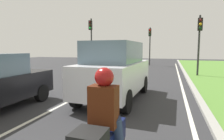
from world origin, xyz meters
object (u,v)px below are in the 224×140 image
Objects in this scene: traffic_light_near_right at (199,35)px; traffic_light_overhead_left at (91,35)px; rider_person at (104,105)px; traffic_light_far_median at (150,39)px; car_suv_ahead at (115,70)px.

traffic_light_overhead_left reaches higher than traffic_light_near_right.
rider_person is 16.65m from traffic_light_overhead_left.
traffic_light_far_median is (-4.47, 8.48, 0.16)m from traffic_light_near_right.
car_suv_ahead is 3.92× the size of rider_person.
traffic_light_near_right is (4.00, 8.01, 1.86)m from car_suv_ahead.
traffic_light_far_median reaches higher than rider_person.
traffic_light_near_right is 9.92m from traffic_light_overhead_left.
traffic_light_near_right is at bearing 65.68° from car_suv_ahead.
traffic_light_overhead_left is (-6.81, 15.03, 2.22)m from rider_person.
rider_person is at bearing -73.21° from car_suv_ahead.
traffic_light_overhead_left is at bearing -130.30° from traffic_light_far_median.
traffic_light_near_right is at bearing -62.23° from traffic_light_far_median.
rider_person is 0.25× the size of traffic_light_far_median.
traffic_light_near_right is 0.89× the size of traffic_light_overhead_left.
traffic_light_near_right reaches higher than rider_person.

